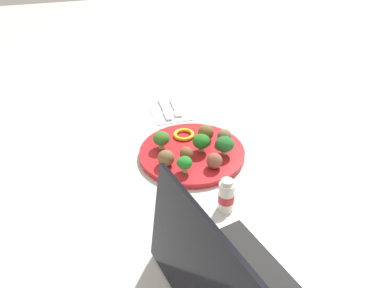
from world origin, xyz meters
name	(u,v)px	position (x,y,z in m)	size (l,w,h in m)	color
ground_plane	(192,155)	(0.00, 0.00, 0.00)	(4.00, 4.00, 0.00)	#B2B2AD
plate	(192,153)	(0.00, 0.00, 0.01)	(0.28, 0.28, 0.02)	red
broccoli_floret_far_rim	(201,142)	(0.01, 0.02, 0.05)	(0.05, 0.05, 0.05)	#8EC77E
broccoli_floret_front_left	(161,139)	(-0.04, -0.07, 0.04)	(0.04, 0.04, 0.05)	#92C181
broccoli_floret_near_rim	(185,163)	(0.08, -0.04, 0.04)	(0.04, 0.04, 0.04)	#91CC6B
broccoli_floret_front_right	(225,144)	(0.04, 0.07, 0.05)	(0.05, 0.05, 0.05)	#A9C780
meatball_back_left	(224,136)	(-0.01, 0.10, 0.04)	(0.04, 0.04, 0.04)	brown
meatball_front_left	(206,133)	(-0.04, 0.05, 0.04)	(0.04, 0.04, 0.04)	brown
meatball_center	(186,154)	(0.03, -0.03, 0.03)	(0.03, 0.03, 0.03)	brown
meatball_front_right	(214,161)	(0.09, 0.03, 0.04)	(0.04, 0.04, 0.04)	brown
meatball_mid_right	(166,158)	(0.04, -0.08, 0.04)	(0.04, 0.04, 0.04)	brown
pepper_ring_mid_right	(185,134)	(-0.07, 0.00, 0.02)	(0.06, 0.06, 0.01)	yellow
napkin	(170,110)	(-0.26, 0.01, 0.00)	(0.17, 0.12, 0.01)	white
fork	(175,108)	(-0.25, 0.03, 0.01)	(0.12, 0.02, 0.01)	silver
knife	(165,110)	(-0.25, -0.01, 0.01)	(0.15, 0.02, 0.01)	silver
yogurt_bottle	(226,196)	(0.21, 0.01, 0.04)	(0.04, 0.04, 0.08)	white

